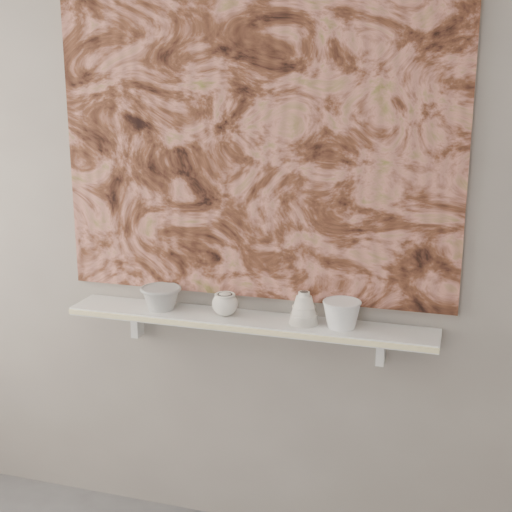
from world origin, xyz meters
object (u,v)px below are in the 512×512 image
at_px(shelf, 248,321).
at_px(cup_cream, 225,304).
at_px(bell_vessel, 304,308).
at_px(bowl_white, 342,314).
at_px(bowl_grey, 161,298).
at_px(painting, 254,151).

relative_size(shelf, cup_cream, 14.34).
xyz_separation_m(bell_vessel, bowl_white, (0.14, 0.00, -0.01)).
relative_size(bowl_grey, bowl_white, 1.14).
relative_size(shelf, painting, 0.93).
relative_size(bell_vessel, bowl_white, 0.87).
distance_m(painting, bell_vessel, 0.60).
distance_m(bowl_grey, cup_cream, 0.26).
relative_size(cup_cream, bowl_white, 0.70).
height_order(shelf, bowl_white, bowl_white).
bearing_deg(shelf, painting, 90.00).
height_order(shelf, bowl_grey, bowl_grey).
bearing_deg(bowl_white, painting, 167.12).
distance_m(bowl_grey, bell_vessel, 0.56).
xyz_separation_m(shelf, painting, (0.00, 0.08, 0.62)).
relative_size(painting, bowl_white, 10.81).
bearing_deg(bowl_grey, bowl_white, 0.00).
xyz_separation_m(shelf, bowl_grey, (-0.35, 0.00, 0.06)).
bearing_deg(bowl_grey, shelf, 0.00).
bearing_deg(bowl_white, cup_cream, 180.00).
bearing_deg(bell_vessel, bowl_grey, 180.00).
height_order(painting, bowl_white, painting).
bearing_deg(painting, shelf, -90.00).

